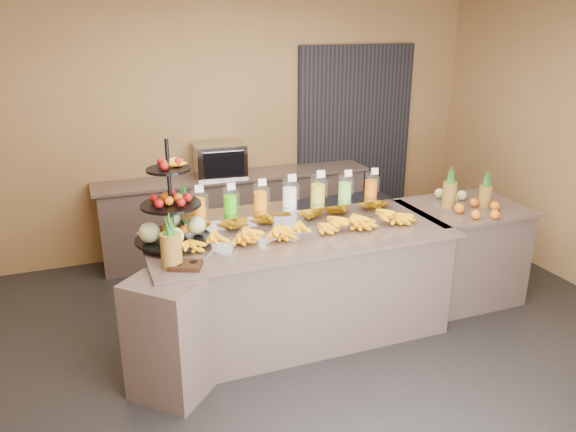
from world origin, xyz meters
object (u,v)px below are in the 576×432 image
fruit_stand (177,218)px  right_fruit_pile (472,202)px  condiment_caddy (186,265)px  oven_warmer (220,160)px  pitcher_tray (290,214)px  banana_heap (302,225)px

fruit_stand → right_fruit_pile: 2.66m
condiment_caddy → oven_warmer: oven_warmer is taller
condiment_caddy → right_fruit_pile: (2.68, 0.32, 0.06)m
pitcher_tray → oven_warmer: bearing=96.2°
pitcher_tray → oven_warmer: size_ratio=3.40×
pitcher_tray → fruit_stand: (-0.98, -0.14, 0.14)m
fruit_stand → condiment_caddy: fruit_stand is taller
right_fruit_pile → condiment_caddy: bearing=-173.3°
fruit_stand → condiment_caddy: 0.51m
pitcher_tray → fruit_stand: bearing=-171.7°
pitcher_tray → oven_warmer: oven_warmer is taller
condiment_caddy → fruit_stand: bearing=85.9°
pitcher_tray → right_fruit_pile: (1.67, -0.30, 0.00)m
oven_warmer → fruit_stand: bearing=-110.8°
fruit_stand → right_fruit_pile: size_ratio=1.83×
oven_warmer → banana_heap: bearing=-82.1°
right_fruit_pile → oven_warmer: 2.70m
condiment_caddy → right_fruit_pile: size_ratio=0.48×
banana_heap → condiment_caddy: size_ratio=9.27×
banana_heap → fruit_stand: (-0.97, 0.16, 0.13)m
right_fruit_pile → oven_warmer: (-1.85, 1.97, 0.11)m
condiment_caddy → pitcher_tray: bearing=31.0°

